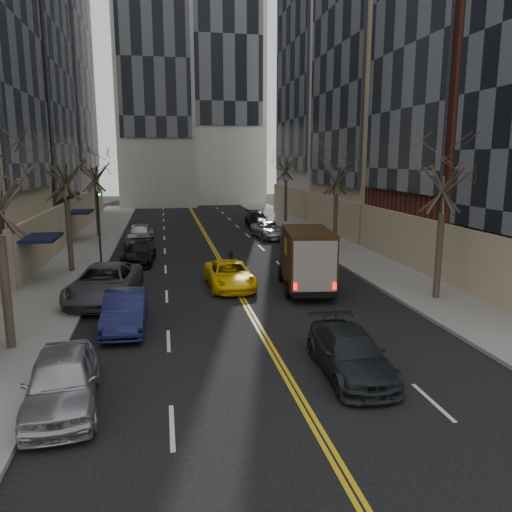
{
  "coord_description": "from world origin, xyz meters",
  "views": [
    {
      "loc": [
        -3.53,
        -9.42,
        6.53
      ],
      "look_at": [
        0.5,
        12.09,
        2.2
      ],
      "focal_mm": 35.0,
      "sensor_mm": 36.0,
      "label": 1
    }
  ],
  "objects_px": {
    "observer_sedan": "(350,353)",
    "taxi": "(230,275)",
    "ups_truck": "(306,259)",
    "pedestrian": "(232,266)"
  },
  "relations": [
    {
      "from": "ups_truck",
      "to": "taxi",
      "type": "relative_size",
      "value": 1.24
    },
    {
      "from": "observer_sedan",
      "to": "taxi",
      "type": "relative_size",
      "value": 0.98
    },
    {
      "from": "ups_truck",
      "to": "taxi",
      "type": "xyz_separation_m",
      "value": [
        -3.69,
        1.14,
        -0.91
      ]
    },
    {
      "from": "observer_sedan",
      "to": "taxi",
      "type": "height_order",
      "value": "observer_sedan"
    },
    {
      "from": "ups_truck",
      "to": "observer_sedan",
      "type": "relative_size",
      "value": 1.26
    },
    {
      "from": "ups_truck",
      "to": "pedestrian",
      "type": "bearing_deg",
      "value": 152.29
    },
    {
      "from": "ups_truck",
      "to": "pedestrian",
      "type": "distance_m",
      "value": 4.24
    },
    {
      "from": "observer_sedan",
      "to": "pedestrian",
      "type": "xyz_separation_m",
      "value": [
        -1.95,
        12.27,
        0.16
      ]
    },
    {
      "from": "observer_sedan",
      "to": "pedestrian",
      "type": "distance_m",
      "value": 12.42
    },
    {
      "from": "observer_sedan",
      "to": "ups_truck",
      "type": "bearing_deg",
      "value": 83.53
    }
  ]
}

